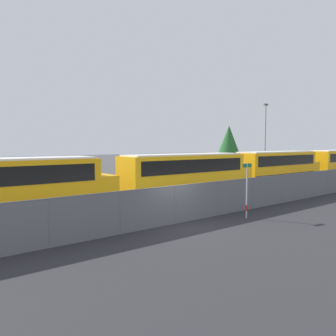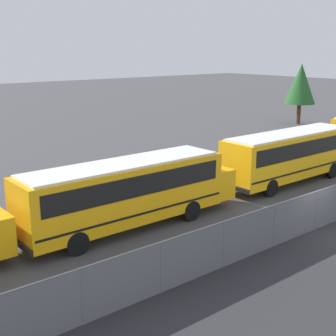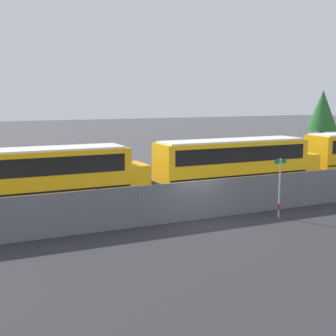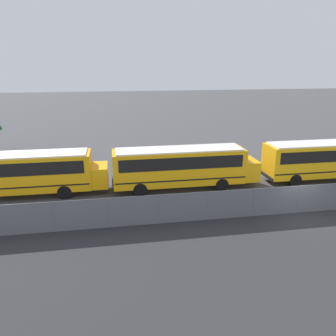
% 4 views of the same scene
% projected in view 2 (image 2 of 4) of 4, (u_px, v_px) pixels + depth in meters
% --- Properties ---
extents(ground_plane, '(200.00, 200.00, 0.00)m').
position_uv_depth(ground_plane, '(314.00, 230.00, 21.65)').
color(ground_plane, '#424244').
extents(fence, '(84.73, 0.07, 1.89)m').
position_uv_depth(fence, '(315.00, 210.00, 21.40)').
color(fence, '#9EA0A5').
rests_on(fence, ground_plane).
extents(school_bus_2, '(11.34, 2.48, 3.19)m').
position_uv_depth(school_bus_2, '(129.00, 189.00, 21.43)').
color(school_bus_2, orange).
rests_on(school_bus_2, ground_plane).
extents(school_bus_3, '(11.34, 2.48, 3.19)m').
position_uv_depth(school_bus_3, '(292.00, 152.00, 28.92)').
color(school_bus_3, '#EDA80F').
rests_on(school_bus_3, ground_plane).
extents(tree_0, '(3.32, 3.32, 6.55)m').
position_uv_depth(tree_0, '(301.00, 84.00, 50.86)').
color(tree_0, '#51381E').
rests_on(tree_0, ground_plane).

